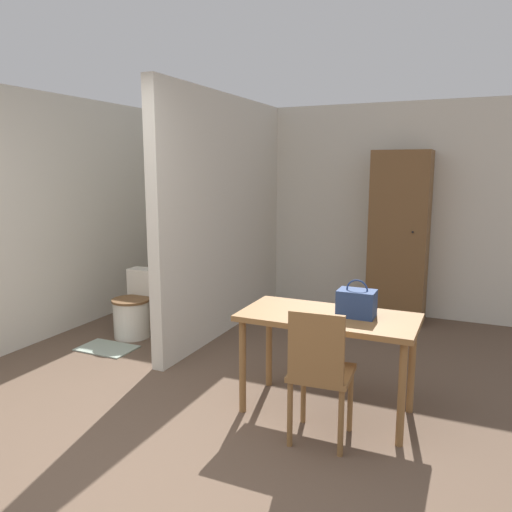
{
  "coord_description": "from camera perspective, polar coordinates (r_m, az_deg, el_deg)",
  "views": [
    {
      "loc": [
        1.79,
        -1.96,
        1.75
      ],
      "look_at": [
        0.16,
        1.66,
        1.05
      ],
      "focal_mm": 35.0,
      "sensor_mm": 36.0,
      "label": 1
    }
  ],
  "objects": [
    {
      "name": "handbag",
      "position": [
        3.54,
        11.42,
        -5.27
      ],
      "size": [
        0.26,
        0.17,
        0.26
      ],
      "color": "navy",
      "rests_on": "dining_table"
    },
    {
      "name": "toilet",
      "position": [
        5.44,
        -13.66,
        -5.87
      ],
      "size": [
        0.39,
        0.54,
        0.68
      ],
      "color": "silver",
      "rests_on": "ground_plane"
    },
    {
      "name": "bath_mat",
      "position": [
        5.19,
        -16.67,
        -10.06
      ],
      "size": [
        0.55,
        0.36,
        0.01
      ],
      "color": "#99A899",
      "rests_on": "ground_plane"
    },
    {
      "name": "wooden_cabinet",
      "position": [
        5.9,
        16.04,
        2.06
      ],
      "size": [
        0.63,
        0.48,
        1.94
      ],
      "color": "brown",
      "rests_on": "ground_plane"
    },
    {
      "name": "partition_wall",
      "position": [
        5.36,
        -3.47,
        4.66
      ],
      "size": [
        0.12,
        2.63,
        2.5
      ],
      "color": "beige",
      "rests_on": "ground_plane"
    },
    {
      "name": "wall_back",
      "position": [
        6.38,
        7.87,
        5.44
      ],
      "size": [
        5.45,
        0.12,
        2.5
      ],
      "color": "beige",
      "rests_on": "ground_plane"
    },
    {
      "name": "ground_plane",
      "position": [
        3.17,
        -16.59,
        -23.88
      ],
      "size": [
        16.0,
        16.0,
        0.0
      ],
      "primitive_type": "plane",
      "color": "brown"
    },
    {
      "name": "wooden_chair",
      "position": [
        3.24,
        7.28,
        -12.85
      ],
      "size": [
        0.41,
        0.41,
        0.9
      ],
      "rotation": [
        0.0,
        0.0,
        0.06
      ],
      "color": "brown",
      "rests_on": "ground_plane"
    },
    {
      "name": "wall_left",
      "position": [
        5.73,
        -21.32,
        4.34
      ],
      "size": [
        0.12,
        5.09,
        2.5
      ],
      "color": "beige",
      "rests_on": "ground_plane"
    },
    {
      "name": "dining_table",
      "position": [
        3.6,
        8.24,
        -8.0
      ],
      "size": [
        1.23,
        0.61,
        0.73
      ],
      "color": "brown",
      "rests_on": "ground_plane"
    }
  ]
}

